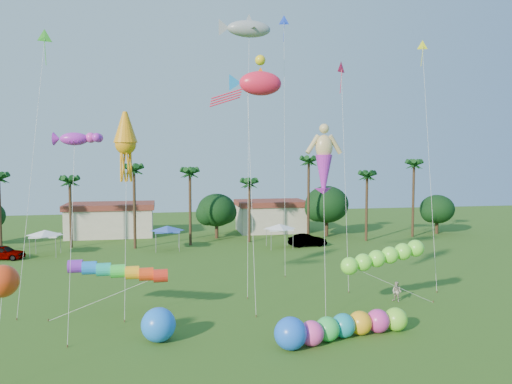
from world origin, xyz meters
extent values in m
plane|color=#285116|center=(0.00, 0.00, 0.00)|extent=(160.00, 160.00, 0.00)
cylinder|color=#3A2819|center=(-26.00, 40.00, 4.50)|extent=(0.36, 0.36, 9.00)
cylinder|color=#3A2819|center=(-18.00, 41.00, 4.25)|extent=(0.36, 0.36, 8.50)
cylinder|color=#3A2819|center=(-10.00, 39.00, 5.00)|extent=(0.36, 0.36, 10.00)
cylinder|color=#3A2819|center=(-3.00, 40.00, 4.75)|extent=(0.36, 0.36, 9.50)
cylinder|color=#3A2819|center=(5.00, 41.00, 4.00)|extent=(0.36, 0.36, 8.00)
cylinder|color=#3A2819|center=(13.00, 40.00, 5.50)|extent=(0.36, 0.36, 11.00)
cylinder|color=#3A2819|center=(21.00, 39.00, 4.50)|extent=(0.36, 0.36, 9.00)
cylinder|color=#3A2819|center=(29.00, 41.00, 5.25)|extent=(0.36, 0.36, 10.50)
sphere|color=#113814|center=(1.00, 45.00, 4.03)|extent=(5.46, 5.46, 5.46)
sphere|color=#113814|center=(17.00, 44.00, 4.65)|extent=(6.30, 6.30, 6.30)
sphere|color=#113814|center=(34.00, 43.00, 3.72)|extent=(5.04, 5.04, 5.04)
cube|color=beige|center=(-14.00, 50.00, 2.00)|extent=(12.00, 7.00, 4.00)
cube|color=beige|center=(10.00, 50.00, 2.00)|extent=(10.00, 7.00, 4.00)
pyramid|color=white|center=(-20.00, 36.00, 2.75)|extent=(3.00, 3.00, 0.60)
pyramid|color=blue|center=(-6.00, 37.00, 2.75)|extent=(3.00, 3.00, 0.60)
pyramid|color=white|center=(8.00, 36.00, 2.75)|extent=(3.00, 3.00, 0.60)
imported|color=#4C4C54|center=(-24.29, 34.81, 0.80)|extent=(5.00, 2.78, 1.61)
imported|color=#4C4C54|center=(11.80, 36.33, 0.80)|extent=(4.97, 2.15, 1.59)
imported|color=#AAA08E|center=(11.63, 11.17, 0.81)|extent=(0.96, 1.00, 1.62)
sphere|color=#FF43A8|center=(2.21, 3.54, 0.77)|extent=(1.55, 1.55, 1.55)
sphere|color=green|center=(3.40, 4.07, 0.77)|extent=(1.55, 1.55, 1.55)
sphere|color=teal|center=(4.62, 4.51, 0.77)|extent=(1.55, 1.55, 1.55)
sphere|color=#FFAC1A|center=(5.88, 4.79, 0.77)|extent=(1.55, 1.55, 1.55)
sphere|color=#DB339B|center=(7.17, 4.93, 0.77)|extent=(1.55, 1.55, 1.55)
sphere|color=#81E933|center=(8.48, 5.02, 0.77)|extent=(1.55, 1.55, 1.55)
sphere|color=blue|center=(0.79, 3.17, 0.99)|extent=(2.41, 2.41, 1.98)
sphere|color=#1B72F7|center=(-6.96, 5.97, 1.08)|extent=(2.15, 2.15, 2.15)
cylinder|color=red|center=(-8.58, 11.19, 2.93)|extent=(7.16, 2.01, 0.96)
cylinder|color=silver|center=(-10.70, 11.30, 1.47)|extent=(7.80, 0.24, 2.96)
cylinder|color=brown|center=(-14.60, 11.40, 0.08)|extent=(0.08, 0.08, 0.16)
ellipsoid|color=#73FB37|center=(6.97, 9.53, 3.44)|extent=(7.10, 3.04, 1.53)
cylinder|color=silver|center=(10.67, 9.98, 1.72)|extent=(7.41, 0.92, 3.46)
cylinder|color=brown|center=(14.37, 10.43, 0.08)|extent=(0.08, 0.08, 0.16)
sphere|color=red|center=(-14.61, 1.64, 5.27)|extent=(2.02, 2.02, 1.65)
cylinder|color=silver|center=(5.15, 9.85, 5.49)|extent=(0.91, 3.43, 10.98)
cylinder|color=brown|center=(4.70, 8.14, 0.08)|extent=(0.08, 0.08, 0.16)
ellipsoid|color=#FE1C3C|center=(1.32, 15.01, 17.45)|extent=(5.24, 1.82, 2.17)
cylinder|color=silver|center=(0.62, 12.27, 8.72)|extent=(1.44, 5.52, 17.46)
cylinder|color=brown|center=(-0.08, 9.52, 0.08)|extent=(0.08, 0.08, 0.16)
ellipsoid|color=gray|center=(1.21, 19.66, 22.92)|extent=(5.31, 2.09, 1.87)
cylinder|color=silver|center=(0.65, 16.95, 11.46)|extent=(1.13, 5.44, 22.92)
cylinder|color=brown|center=(0.10, 14.25, 0.08)|extent=(0.08, 0.08, 0.16)
cone|color=orange|center=(-9.23, 13.32, 12.47)|extent=(2.31, 2.31, 4.99)
cylinder|color=silver|center=(-9.28, 11.74, 6.23)|extent=(0.11, 3.18, 12.47)
cylinder|color=brown|center=(-9.32, 10.17, 0.08)|extent=(0.08, 0.08, 0.16)
ellipsoid|color=#B327C3|center=(-12.22, 9.38, 12.69)|extent=(3.48, 2.56, 1.21)
cylinder|color=silver|center=(-12.30, 7.71, 6.34)|extent=(0.19, 3.37, 12.69)
cylinder|color=brown|center=(-12.39, 6.04, 0.08)|extent=(0.08, 0.08, 0.16)
cone|color=#E91944|center=(9.31, 18.03, 19.42)|extent=(1.23, 1.00, 1.32)
cylinder|color=silver|center=(9.09, 16.21, 9.71)|extent=(0.47, 3.67, 19.42)
cylinder|color=brown|center=(8.87, 14.39, 0.08)|extent=(0.08, 0.08, 0.16)
cone|color=yellow|center=(16.63, 17.08, 21.48)|extent=(1.08, 0.55, 1.07)
cylinder|color=silver|center=(16.43, 15.04, 10.74)|extent=(0.42, 4.10, 21.49)
cylinder|color=brown|center=(16.23, 13.00, 0.08)|extent=(0.08, 0.08, 0.16)
cone|color=#44D933|center=(-15.20, 15.75, 20.56)|extent=(1.27, 0.67, 1.25)
cylinder|color=silver|center=(-16.02, 13.89, 10.28)|extent=(1.67, 3.74, 20.56)
cylinder|color=brown|center=(-16.83, 12.03, 0.08)|extent=(0.08, 0.08, 0.16)
cone|color=blue|center=(5.50, 24.02, 24.94)|extent=(1.22, 0.46, 1.20)
cylinder|color=silver|center=(5.19, 22.37, 12.47)|extent=(0.64, 3.33, 24.94)
cylinder|color=brown|center=(4.89, 20.71, 0.08)|extent=(0.08, 0.08, 0.16)
camera|label=1|loc=(-6.68, -25.00, 11.49)|focal=35.00mm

